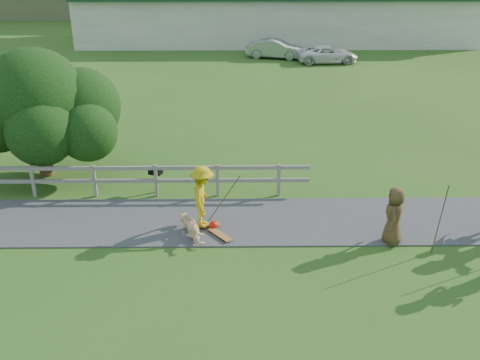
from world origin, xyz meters
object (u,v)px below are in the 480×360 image
at_px(bbq, 156,180).
at_px(spectator_c, 394,216).
at_px(car_white, 327,54).
at_px(tree, 40,124).
at_px(skater_fallen, 192,227).
at_px(skater_rider, 203,200).
at_px(car_silver, 275,49).

bearing_deg(bbq, spectator_c, -4.45).
relative_size(car_white, tree, 0.76).
relative_size(skater_fallen, spectator_c, 0.93).
distance_m(skater_rider, skater_fallen, 0.83).
relative_size(skater_fallen, car_white, 0.37).
bearing_deg(bbq, car_white, 88.73).
height_order(spectator_c, car_white, spectator_c).
bearing_deg(tree, skater_fallen, -39.06).
xyz_separation_m(skater_fallen, spectator_c, (5.55, -0.46, 0.55)).
distance_m(spectator_c, bbq, 7.74).
distance_m(skater_fallen, bbq, 3.28).
distance_m(spectator_c, tree, 12.18).
relative_size(spectator_c, bbq, 1.92).
xyz_separation_m(skater_rider, skater_fallen, (-0.30, -0.44, -0.64)).
xyz_separation_m(car_silver, car_white, (3.53, -1.70, -0.10)).
bearing_deg(car_white, skater_fallen, 158.03).
xyz_separation_m(skater_rider, bbq, (-1.69, 2.53, -0.48)).
distance_m(skater_fallen, car_silver, 26.42).
xyz_separation_m(car_white, tree, (-13.28, -19.89, 1.33)).
bearing_deg(car_silver, skater_rider, -173.19).
xyz_separation_m(skater_fallen, tree, (-5.53, 4.49, 1.64)).
relative_size(skater_fallen, car_silver, 0.37).
relative_size(spectator_c, car_silver, 0.40).
bearing_deg(skater_fallen, skater_rider, 32.92).
height_order(skater_rider, tree, tree).
height_order(skater_fallen, car_white, car_white).
distance_m(car_silver, car_white, 3.92).
bearing_deg(car_silver, car_white, -100.21).
xyz_separation_m(car_silver, tree, (-9.75, -21.59, 1.24)).
bearing_deg(car_silver, skater_fallen, -173.70).
height_order(skater_fallen, bbq, bbq).
height_order(car_silver, bbq, car_silver).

